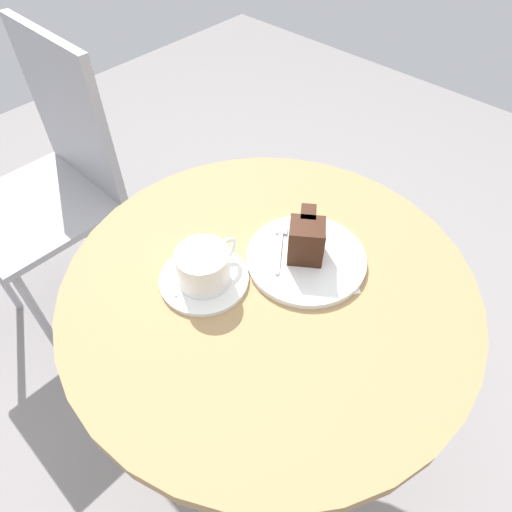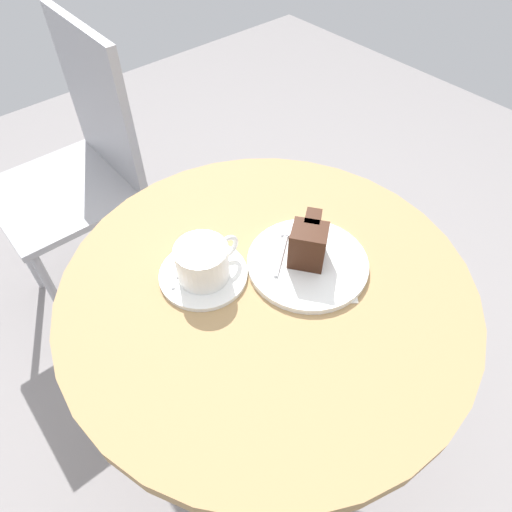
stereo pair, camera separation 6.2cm
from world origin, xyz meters
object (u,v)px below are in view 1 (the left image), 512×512
cake_plate (306,259)px  napkin (319,268)px  saucer (204,279)px  fork (280,241)px  coffee_cup (204,266)px  cafe_chair (56,173)px  teaspoon (179,268)px  cake_slice (306,239)px

cake_plate → napkin: (0.00, -0.03, -0.00)m
saucer → fork: size_ratio=1.36×
coffee_cup → cake_plate: bearing=-32.0°
coffee_cup → fork: coffee_cup is taller
coffee_cup → cafe_chair: 0.71m
teaspoon → cafe_chair: cafe_chair is taller
cake_slice → napkin: size_ratio=0.60×
saucer → teaspoon: 0.05m
cake_slice → napkin: 0.06m
teaspoon → cake_plate: bearing=-84.9°
saucer → coffee_cup: coffee_cup is taller
napkin → cake_slice: bearing=81.7°
cake_plate → napkin: size_ratio=1.30×
teaspoon → cake_plate: 0.24m
cake_slice → cafe_chair: (-0.12, 0.78, -0.20)m
napkin → saucer: bearing=140.3°
cafe_chair → napkin: bearing=8.6°
cake_plate → saucer: bearing=147.1°
napkin → cafe_chair: (-0.11, 0.82, -0.15)m
cake_plate → cake_slice: cake_slice is taller
napkin → cafe_chair: cafe_chair is taller
saucer → coffee_cup: bearing=-84.2°
coffee_cup → cafe_chair: cafe_chair is taller
teaspoon → cake_slice: (0.19, -0.14, 0.04)m
coffee_cup → cake_plate: 0.19m
cafe_chair → saucer: bearing=-3.6°
fork → napkin: size_ratio=0.69×
teaspoon → cake_slice: bearing=-82.1°
coffee_cup → napkin: (0.16, -0.13, -0.04)m
teaspoon → fork: fork is taller
cake_slice → teaspoon: bearing=142.1°
saucer → coffee_cup: size_ratio=1.26×
fork → coffee_cup: bearing=129.4°
fork → cake_plate: bearing=-123.1°
coffee_cup → cake_plate: coffee_cup is taller
cake_slice → saucer: bearing=150.5°
saucer → teaspoon: bearing=109.2°
napkin → cafe_chair: bearing=97.6°
cake_plate → cake_slice: size_ratio=2.18×
teaspoon → napkin: 0.26m
fork → cafe_chair: bearing=62.0°
coffee_cup → fork: 0.17m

